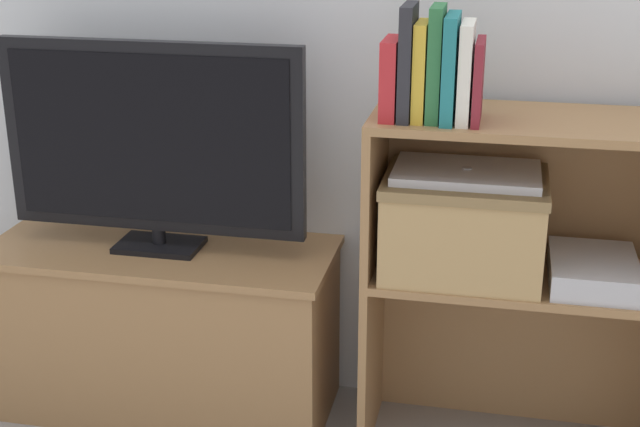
{
  "coord_description": "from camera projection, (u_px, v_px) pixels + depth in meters",
  "views": [
    {
      "loc": [
        0.43,
        -1.86,
        1.37
      ],
      "look_at": [
        0.0,
        0.17,
        0.61
      ],
      "focal_mm": 50.0,
      "sensor_mm": 36.0,
      "label": 1
    }
  ],
  "objects": [
    {
      "name": "book_maroon",
      "position": [
        479.0,
        81.0,
        1.96
      ],
      "size": [
        0.02,
        0.15,
        0.18
      ],
      "color": "maroon",
      "rests_on": "bookshelf_upper_tier"
    },
    {
      "name": "storage_basket_left",
      "position": [
        464.0,
        220.0,
        2.12
      ],
      "size": [
        0.38,
        0.31,
        0.24
      ],
      "color": "tan",
      "rests_on": "bookshelf_lower_tier"
    },
    {
      "name": "book_crimson",
      "position": [
        391.0,
        78.0,
        2.0
      ],
      "size": [
        0.04,
        0.14,
        0.18
      ],
      "color": "#B22328",
      "rests_on": "bookshelf_upper_tier"
    },
    {
      "name": "bookshelf_lower_tier",
      "position": [
        520.0,
        330.0,
        2.27
      ],
      "size": [
        0.76,
        0.34,
        0.49
      ],
      "color": "olive",
      "rests_on": "ground_plane"
    },
    {
      "name": "tv_stand",
      "position": [
        165.0,
        328.0,
        2.44
      ],
      "size": [
        0.92,
        0.38,
        0.48
      ],
      "color": "olive",
      "rests_on": "ground_plane"
    },
    {
      "name": "book_ivory",
      "position": [
        466.0,
        72.0,
        1.96
      ],
      "size": [
        0.03,
        0.15,
        0.22
      ],
      "color": "silver",
      "rests_on": "bookshelf_upper_tier"
    },
    {
      "name": "laptop",
      "position": [
        467.0,
        173.0,
        2.08
      ],
      "size": [
        0.34,
        0.23,
        0.02
      ],
      "color": "#BCBCC1",
      "rests_on": "storage_basket_left"
    },
    {
      "name": "tv",
      "position": [
        153.0,
        142.0,
        2.25
      ],
      "size": [
        0.79,
        0.14,
        0.55
      ],
      "color": "black",
      "rests_on": "tv_stand"
    },
    {
      "name": "magazine_stack",
      "position": [
        593.0,
        271.0,
        2.09
      ],
      "size": [
        0.2,
        0.26,
        0.06
      ],
      "color": "#B2B2B7",
      "rests_on": "bookshelf_lower_tier"
    },
    {
      "name": "bookshelf_upper_tier",
      "position": [
        534.0,
        168.0,
        2.12
      ],
      "size": [
        0.76,
        0.34,
        0.38
      ],
      "color": "olive",
      "rests_on": "bookshelf_lower_tier"
    },
    {
      "name": "book_forest",
      "position": [
        436.0,
        64.0,
        1.96
      ],
      "size": [
        0.03,
        0.13,
        0.25
      ],
      "color": "#286638",
      "rests_on": "bookshelf_upper_tier"
    },
    {
      "name": "book_teal",
      "position": [
        451.0,
        68.0,
        1.96
      ],
      "size": [
        0.03,
        0.16,
        0.23
      ],
      "color": "#1E7075",
      "rests_on": "bookshelf_upper_tier"
    },
    {
      "name": "book_charcoal",
      "position": [
        408.0,
        62.0,
        1.98
      ],
      "size": [
        0.03,
        0.14,
        0.25
      ],
      "color": "#232328",
      "rests_on": "bookshelf_upper_tier"
    },
    {
      "name": "book_mustard",
      "position": [
        421.0,
        71.0,
        1.98
      ],
      "size": [
        0.03,
        0.13,
        0.22
      ],
      "color": "gold",
      "rests_on": "bookshelf_upper_tier"
    }
  ]
}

